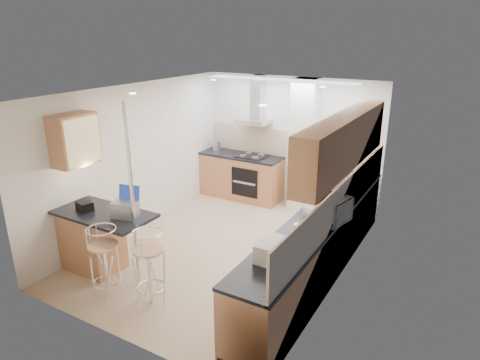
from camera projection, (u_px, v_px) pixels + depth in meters
The scene contains 16 objects.
ground at pixel (227, 249), 6.84m from camera, with size 4.80×4.80×0.00m, color tan.
room_shell at pixel (258, 153), 6.48m from camera, with size 3.64×4.84×2.51m.
right_counter at pixel (318, 245), 5.98m from camera, with size 0.63×4.40×0.92m.
back_counter at pixel (241, 176), 8.85m from camera, with size 1.70×0.63×0.92m.
peninsula at pixel (105, 243), 6.03m from camera, with size 1.47×0.72×0.94m.
microwave at pixel (328, 211), 5.55m from camera, with size 0.59×0.40×0.33m, color silver.
laptop at pixel (125, 209), 5.70m from camera, with size 0.31×0.24×0.22m, color #989AA0.
bag at pixel (85, 206), 5.92m from camera, with size 0.23×0.17×0.13m, color black.
bar_stool_near at pixel (105, 263), 5.46m from camera, with size 0.40×0.40×0.99m, color tan, non-canonical shape.
bar_stool_end at pixel (150, 268), 5.32m from camera, with size 0.41×0.41×1.00m, color tan, non-canonical shape.
jar_a at pixel (351, 192), 6.42m from camera, with size 0.12×0.12×0.18m, color beige.
jar_b at pixel (353, 190), 6.54m from camera, with size 0.11×0.11×0.17m, color beige.
jar_c at pixel (322, 220), 5.46m from camera, with size 0.14×0.14×0.19m, color #B1AA8D.
jar_d at pixel (298, 230), 5.24m from camera, with size 0.10×0.10×0.15m, color silver.
bread_bin at pixel (275, 251), 4.65m from camera, with size 0.32×0.41×0.22m, color beige.
kettle at pixel (217, 146), 8.98m from camera, with size 0.16×0.16×0.20m, color silver.
Camera 1 is at (3.22, -5.18, 3.29)m, focal length 32.00 mm.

